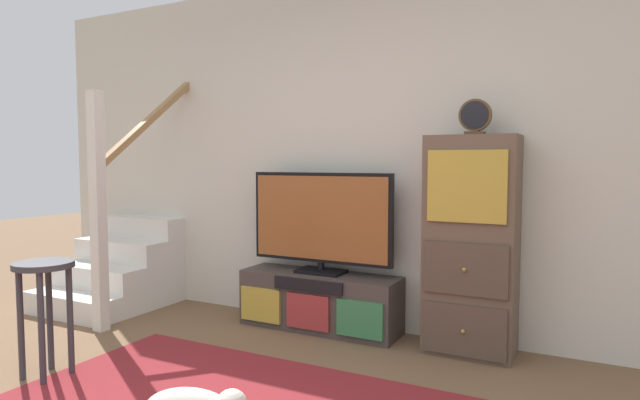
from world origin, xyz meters
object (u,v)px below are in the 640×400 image
Objects in this scene: television at (321,220)px; bar_stool_near at (45,291)px; side_cabinet at (471,246)px; media_console at (319,301)px; desk_clock at (475,117)px.

bar_stool_near is (-1.01, -1.58, -0.32)m from television.
media_console is at bearing -179.48° from side_cabinet.
desk_clock is at bearing 35.90° from bar_stool_near.
side_cabinet is at bearing 131.04° from desk_clock.
side_cabinet is 2.09× the size of bar_stool_near.
bar_stool_near is at bearing -122.92° from media_console.
bar_stool_near is (-2.15, -1.55, -1.05)m from desk_clock.
side_cabinet is at bearing 36.33° from bar_stool_near.
side_cabinet is at bearing 0.52° from media_console.
television reaches higher than media_console.
desk_clock reaches higher than media_console.
media_console is at bearing -90.00° from television.
media_console is 5.35× the size of desk_clock.
side_cabinet is 6.25× the size of desk_clock.
desk_clock is (1.14, -0.03, 0.73)m from television.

